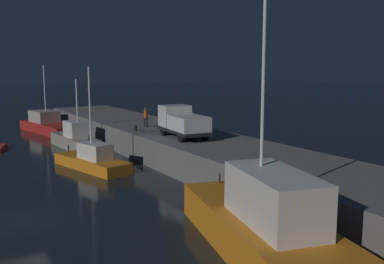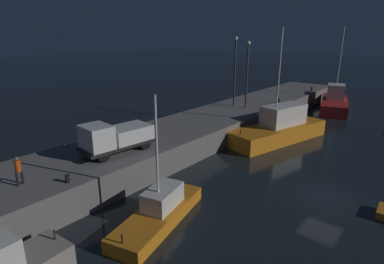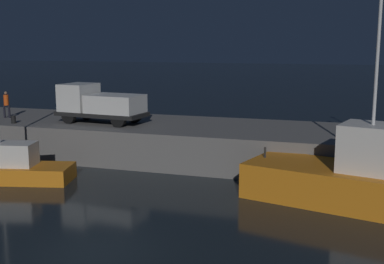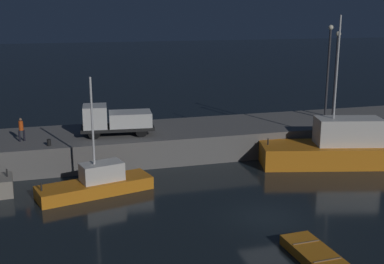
{
  "view_description": "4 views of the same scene",
  "coord_description": "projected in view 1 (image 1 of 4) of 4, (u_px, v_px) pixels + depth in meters",
  "views": [
    {
      "loc": [
        22.13,
        -3.51,
        7.55
      ],
      "look_at": [
        -4.81,
        12.69,
        2.79
      ],
      "focal_mm": 41.11,
      "sensor_mm": 36.0,
      "label": 1
    },
    {
      "loc": [
        -20.04,
        -5.07,
        10.43
      ],
      "look_at": [
        -0.49,
        10.93,
        2.58
      ],
      "focal_mm": 29.63,
      "sensor_mm": 36.0,
      "label": 2
    },
    {
      "loc": [
        7.9,
        -14.06,
        6.89
      ],
      "look_at": [
        0.29,
        9.57,
        2.49
      ],
      "focal_mm": 46.93,
      "sensor_mm": 36.0,
      "label": 3
    },
    {
      "loc": [
        -11.11,
        -23.51,
        11.37
      ],
      "look_at": [
        -1.4,
        10.4,
        2.6
      ],
      "focal_mm": 45.94,
      "sensor_mm": 36.0,
      "label": 4
    }
  ],
  "objects": [
    {
      "name": "fishing_boat_grey",
      "position": [
        75.0,
        139.0,
        40.4
      ],
      "size": [
        7.6,
        2.63,
        6.4
      ],
      "color": "gray",
      "rests_on": "ground"
    },
    {
      "name": "fishing_trawler_red",
      "position": [
        49.0,
        125.0,
        50.3
      ],
      "size": [
        10.42,
        4.92,
        7.61
      ],
      "color": "red",
      "rests_on": "ground"
    },
    {
      "name": "bollard_central",
      "position": [
        135.0,
        128.0,
        36.89
      ],
      "size": [
        0.28,
        0.28,
        0.47
      ],
      "primitive_type": "cylinder",
      "color": "black",
      "rests_on": "pier_quay"
    },
    {
      "name": "ground_plane",
      "position": [
        22.0,
        220.0,
        21.67
      ],
      "size": [
        320.0,
        320.0,
        0.0
      ],
      "primitive_type": "plane",
      "color": "black"
    },
    {
      "name": "dockworker",
      "position": [
        146.0,
        116.0,
        39.3
      ],
      "size": [
        0.45,
        0.38,
        1.72
      ],
      "color": "black",
      "rests_on": "pier_quay"
    },
    {
      "name": "fishing_boat_blue",
      "position": [
        267.0,
        226.0,
        17.41
      ],
      "size": [
        11.94,
        6.25,
        11.04
      ],
      "color": "orange",
      "rests_on": "ground"
    },
    {
      "name": "utility_truck",
      "position": [
        182.0,
        122.0,
        33.5
      ],
      "size": [
        5.65,
        2.73,
        2.35
      ],
      "color": "black",
      "rests_on": "pier_quay"
    },
    {
      "name": "pier_quay",
      "position": [
        247.0,
        166.0,
        28.62
      ],
      "size": [
        71.93,
        7.24,
        2.1
      ],
      "color": "slate",
      "rests_on": "ground"
    },
    {
      "name": "fishing_boat_white",
      "position": [
        92.0,
        160.0,
        32.36
      ],
      "size": [
        7.53,
        3.82,
        7.46
      ],
      "color": "orange",
      "rests_on": "ground"
    }
  ]
}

